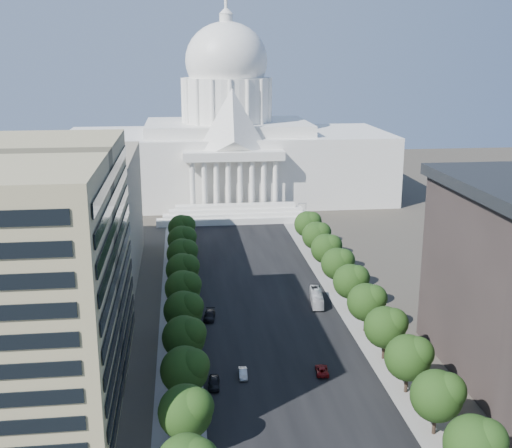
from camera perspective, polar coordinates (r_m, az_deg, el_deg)
name	(u,v)px	position (r m, az deg, el deg)	size (l,w,h in m)	color
road_asphalt	(258,283)	(155.78, 0.15, -5.26)	(30.00, 260.00, 0.01)	black
sidewalk_left	(179,286)	(154.80, -6.88, -5.50)	(8.00, 260.00, 0.02)	gray
sidewalk_right	(334,280)	(159.04, 6.99, -4.94)	(8.00, 260.00, 0.02)	gray
capitol	(228,146)	(242.99, -2.54, 6.97)	(120.00, 56.00, 73.00)	white
office_block_left_far	(57,219)	(162.78, -17.31, 0.47)	(38.00, 52.00, 30.00)	gray
tree_l_b	(188,410)	(92.10, -6.09, -16.15)	(7.79, 7.60, 9.97)	#33261C
tree_l_c	(187,369)	(102.56, -6.19, -12.69)	(7.79, 7.60, 9.97)	#33261C
tree_l_d	(186,336)	(113.33, -6.27, -9.88)	(7.79, 7.60, 9.97)	#33261C
tree_l_e	(185,309)	(124.33, -6.33, -7.56)	(7.79, 7.60, 9.97)	#33261C
tree_l_f	(184,287)	(135.49, -6.39, -5.62)	(7.79, 7.60, 9.97)	#33261C
tree_l_g	(184,269)	(146.79, -6.43, -3.97)	(7.79, 7.60, 9.97)	#33261C
tree_l_h	(183,253)	(158.19, -6.47, -2.57)	(7.79, 7.60, 9.97)	#33261C
tree_l_i	(183,239)	(169.68, -6.50, -1.35)	(7.79, 7.60, 9.97)	#33261C
tree_l_j	(183,227)	(181.23, -6.53, -0.29)	(7.79, 7.60, 9.97)	#33261C
tree_r_a	(477,443)	(89.55, 19.03, -17.96)	(7.79, 7.60, 9.97)	#33261C
tree_r_b	(439,395)	(98.83, 15.99, -14.37)	(7.79, 7.60, 9.97)	#33261C
tree_r_c	(410,356)	(108.65, 13.56, -11.38)	(7.79, 7.60, 9.97)	#33261C
tree_r_d	(387,326)	(118.87, 11.57, -8.88)	(7.79, 7.60, 9.97)	#33261C
tree_r_e	(368,301)	(129.40, 9.93, -6.77)	(7.79, 7.60, 9.97)	#33261C
tree_r_f	(352,280)	(140.16, 8.55, -4.98)	(7.79, 7.60, 9.97)	#33261C
tree_r_g	(339,263)	(151.11, 7.37, -3.44)	(7.79, 7.60, 9.97)	#33261C
tree_r_h	(327,248)	(162.20, 6.36, -2.12)	(7.79, 7.60, 9.97)	#33261C
tree_r_i	(317,235)	(173.42, 5.47, -0.96)	(7.79, 7.60, 9.97)	#33261C
tree_r_j	(309,223)	(184.74, 4.70, 0.06)	(7.79, 7.60, 9.97)	#33261C
streetlight_b	(421,362)	(108.79, 14.47, -11.78)	(2.61, 0.44, 9.00)	gray
streetlight_c	(375,303)	(130.24, 10.56, -6.96)	(2.61, 0.44, 9.00)	gray
streetlight_d	(344,264)	(152.78, 7.83, -3.50)	(2.61, 0.44, 9.00)	gray
streetlight_e	(321,235)	(175.98, 5.82, -0.94)	(2.61, 0.44, 9.00)	gray
streetlight_f	(304,213)	(199.62, 4.28, 1.02)	(2.61, 0.44, 9.00)	gray
car_dark_a	(214,383)	(110.09, -3.77, -13.90)	(1.91, 4.75, 1.62)	black
car_silver	(243,374)	(113.00, -1.16, -13.15)	(1.39, 3.98, 1.31)	#B0B4B8
car_red	(322,370)	(114.64, 5.88, -12.80)	(2.13, 4.63, 1.29)	maroon
car_dark_b	(209,316)	(135.56, -4.16, -8.13)	(2.24, 5.50, 1.60)	black
city_bus	(317,298)	(143.57, 5.41, -6.53)	(2.39, 10.23, 2.85)	silver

